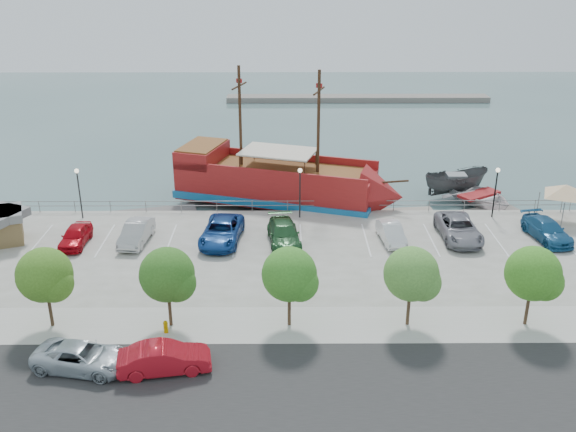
{
  "coord_description": "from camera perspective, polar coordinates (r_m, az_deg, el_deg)",
  "views": [
    {
      "loc": [
        -1.27,
        -42.56,
        20.61
      ],
      "look_at": [
        -1.0,
        2.0,
        2.0
      ],
      "focal_mm": 40.0,
      "sensor_mm": 36.0,
      "label": 1
    }
  ],
  "objects": [
    {
      "name": "parked_car_a",
      "position": [
        50.64,
        -18.38,
        -1.68
      ],
      "size": [
        1.79,
        4.32,
        1.46
      ],
      "primitive_type": "imported",
      "rotation": [
        0.0,
        0.0,
        -0.01
      ],
      "color": "#B70713",
      "rests_on": "land_slab"
    },
    {
      "name": "parked_car_d",
      "position": [
        48.23,
        -0.37,
        -1.6
      ],
      "size": [
        2.87,
        5.7,
        1.59
      ],
      "primitive_type": "imported",
      "rotation": [
        0.0,
        0.0,
        0.12
      ],
      "color": "#1F4E27",
      "rests_on": "land_slab"
    },
    {
      "name": "parked_car_f",
      "position": [
        49.26,
        9.18,
        -1.49
      ],
      "size": [
        1.93,
        4.36,
        1.39
      ],
      "primitive_type": "imported",
      "rotation": [
        0.0,
        0.0,
        0.11
      ],
      "color": "silver",
      "rests_on": "land_slab"
    },
    {
      "name": "street",
      "position": [
        33.64,
        1.96,
        -15.11
      ],
      "size": [
        100.0,
        8.0,
        0.04
      ],
      "primitive_type": "cube",
      "color": "#272727",
      "rests_on": "land_slab"
    },
    {
      "name": "sidewalk",
      "position": [
        38.55,
        1.62,
        -9.64
      ],
      "size": [
        100.0,
        4.0,
        0.05
      ],
      "primitive_type": "cube",
      "color": "#ACA9A3",
      "rests_on": "land_slab"
    },
    {
      "name": "shed",
      "position": [
        52.89,
        -24.07,
        -0.76
      ],
      "size": [
        3.98,
        3.98,
        2.54
      ],
      "rotation": [
        0.0,
        0.0,
        0.37
      ],
      "color": "olive",
      "rests_on": "land_slab"
    },
    {
      "name": "dock_mid",
      "position": [
        56.88,
        9.65,
        0.2
      ],
      "size": [
        6.72,
        2.56,
        0.37
      ],
      "primitive_type": "cube",
      "rotation": [
        0.0,
        0.0,
        0.11
      ],
      "color": "gray",
      "rests_on": "ground"
    },
    {
      "name": "speedboat",
      "position": [
        60.65,
        16.59,
        1.51
      ],
      "size": [
        7.67,
        8.26,
        1.39
      ],
      "primitive_type": "imported",
      "rotation": [
        0.0,
        0.0,
        0.57
      ],
      "color": "silver",
      "rests_on": "ground"
    },
    {
      "name": "pirate_ship",
      "position": [
        57.19,
        0.35,
        2.8
      ],
      "size": [
        20.99,
        11.38,
        13.01
      ],
      "rotation": [
        0.0,
        0.0,
        -0.31
      ],
      "color": "maroon",
      "rests_on": "ground"
    },
    {
      "name": "tree_e",
      "position": [
        37.56,
        11.13,
        -5.25
      ],
      "size": [
        3.3,
        3.2,
        5.0
      ],
      "color": "#473321",
      "rests_on": "sidewalk"
    },
    {
      "name": "fire_hydrant",
      "position": [
        38.25,
        -10.82,
        -9.62
      ],
      "size": [
        0.28,
        0.28,
        0.81
      ],
      "rotation": [
        0.0,
        0.0,
        -0.29
      ],
      "color": "#C79200",
      "rests_on": "sidewalk"
    },
    {
      "name": "parked_car_h",
      "position": [
        52.84,
        22.03,
        -1.16
      ],
      "size": [
        2.99,
        5.49,
        1.51
      ],
      "primitive_type": "imported",
      "rotation": [
        0.0,
        0.0,
        0.17
      ],
      "color": "#1C5482",
      "rests_on": "land_slab"
    },
    {
      "name": "dock_east",
      "position": [
        58.64,
        16.87,
        0.22
      ],
      "size": [
        6.98,
        4.12,
        0.38
      ],
      "primitive_type": "cube",
      "rotation": [
        0.0,
        0.0,
        0.35
      ],
      "color": "#6A645D",
      "rests_on": "ground"
    },
    {
      "name": "tree_d",
      "position": [
        36.82,
        0.35,
        -5.39
      ],
      "size": [
        3.3,
        3.2,
        5.0
      ],
      "color": "#473321",
      "rests_on": "sidewalk"
    },
    {
      "name": "dock_west",
      "position": [
        57.18,
        -11.93,
        0.18
      ],
      "size": [
        7.82,
        3.87,
        0.43
      ],
      "primitive_type": "cube",
      "rotation": [
        0.0,
        0.0,
        0.24
      ],
      "color": "slate",
      "rests_on": "ground"
    },
    {
      "name": "lamp_post_left",
      "position": [
        54.77,
        -18.13,
        2.68
      ],
      "size": [
        0.36,
        0.36,
        4.28
      ],
      "color": "black",
      "rests_on": "land_slab"
    },
    {
      "name": "parked_car_g",
      "position": [
        50.77,
        14.93,
        -1.08
      ],
      "size": [
        2.83,
        5.97,
        1.64
      ],
      "primitive_type": "imported",
      "rotation": [
        0.0,
        0.0,
        0.02
      ],
      "color": "gray",
      "rests_on": "land_slab"
    },
    {
      "name": "tree_f",
      "position": [
        39.54,
        21.16,
        -4.97
      ],
      "size": [
        3.3,
        3.2,
        5.0
      ],
      "color": "#473321",
      "rests_on": "sidewalk"
    },
    {
      "name": "lamp_post_right",
      "position": [
        54.94,
        18.02,
        2.76
      ],
      "size": [
        0.36,
        0.36,
        4.28
      ],
      "color": "black",
      "rests_on": "land_slab"
    },
    {
      "name": "canopy_tent",
      "position": [
        56.14,
        23.53,
        2.57
      ],
      "size": [
        5.64,
        5.64,
        3.58
      ],
      "rotation": [
        0.0,
        0.0,
        0.4
      ],
      "color": "slate",
      "rests_on": "land_slab"
    },
    {
      "name": "ground",
      "position": [
        47.75,
        1.22,
        -4.25
      ],
      "size": [
        160.0,
        160.0,
        0.0
      ],
      "primitive_type": "plane",
      "color": "#3D5C5B"
    },
    {
      "name": "street_sedan",
      "position": [
        34.97,
        -10.93,
        -12.33
      ],
      "size": [
        5.06,
        2.49,
        1.59
      ],
      "primitive_type": "imported",
      "rotation": [
        0.0,
        0.0,
        1.74
      ],
      "color": "#B3131F",
      "rests_on": "street"
    },
    {
      "name": "patrol_boat",
      "position": [
        62.09,
        14.66,
        2.72
      ],
      "size": [
        6.63,
        3.71,
        2.42
      ],
      "primitive_type": "imported",
      "rotation": [
        0.0,
        0.0,
        1.8
      ],
      "color": "#454648",
      "rests_on": "ground"
    },
    {
      "name": "far_shore",
      "position": [
        100.48,
        6.2,
        10.35
      ],
      "size": [
        40.0,
        3.0,
        0.8
      ],
      "primitive_type": "cube",
      "color": "gray",
      "rests_on": "ground"
    },
    {
      "name": "street_van",
      "position": [
        36.27,
        -17.85,
        -11.85
      ],
      "size": [
        5.52,
        3.3,
        1.44
      ],
      "primitive_type": "imported",
      "rotation": [
        0.0,
        0.0,
        1.38
      ],
      "color": "#A2B0B9",
      "rests_on": "street"
    },
    {
      "name": "parked_car_c",
      "position": [
        48.81,
        -5.91,
        -1.37
      ],
      "size": [
        3.33,
        6.24,
        1.67
      ],
      "primitive_type": "imported",
      "rotation": [
        0.0,
        0.0,
        -0.09
      ],
      "color": "navy",
      "rests_on": "land_slab"
    },
    {
      "name": "tree_c",
      "position": [
        37.4,
        -10.49,
        -5.33
      ],
      "size": [
        3.3,
        3.2,
        5.0
      ],
      "color": "#473321",
      "rests_on": "sidewalk"
    },
    {
      "name": "seawall_railing",
      "position": [
        54.24,
        1.02,
        0.93
      ],
      "size": [
        50.0,
        0.06,
        1.0
      ],
      "color": "slate",
      "rests_on": "land_slab"
    },
    {
      "name": "parked_car_b",
      "position": [
        49.78,
        -13.34,
        -1.45
      ],
      "size": [
        2.09,
        4.93,
        1.58
      ],
      "primitive_type": "imported",
      "rotation": [
        0.0,
        0.0,
        -0.09
      ],
      "color": "#ABABAB",
      "rests_on": "land_slab"
    },
    {
      "name": "tree_b",
      "position": [
        39.24,
        -20.64,
        -5.1
      ],
      "size": [
        3.3,
        3.2,
        5.0
      ],
      "color": "#473321",
      "rests_on": "sidewalk"
    },
    {
      "name": "lamp_post_mid",
      "position": [
        52.17,
        1.07,
        2.86
      ],
      "size": [
        0.36,
        0.36,
        4.28
      ],
      "color": "black",
      "rests_on": "land_slab"
    }
  ]
}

